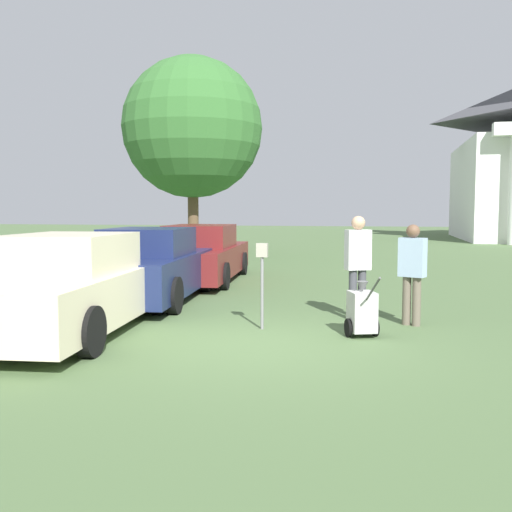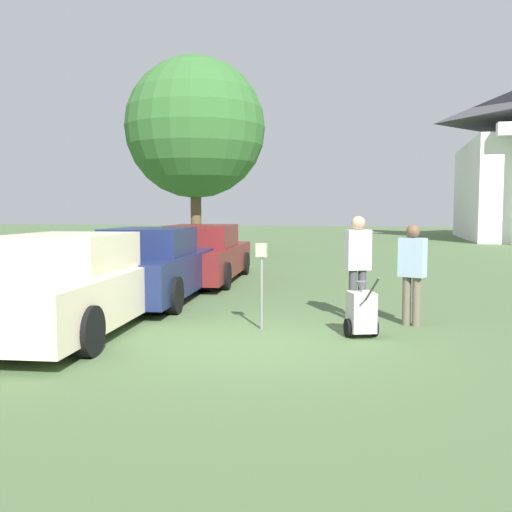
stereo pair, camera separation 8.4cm
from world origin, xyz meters
The scene contains 9 objects.
ground_plane centered at (0.00, 0.00, 0.00)m, with size 120.00×120.00×0.00m, color #4C663D.
parked_car_cream centered at (-2.97, 0.22, 0.71)m, with size 2.31×5.07×1.55m.
parked_car_navy centered at (-2.97, 3.31, 0.71)m, with size 2.26×4.85×1.54m.
parked_car_maroon centered at (-2.97, 6.76, 0.69)m, with size 2.33×5.44×1.52m.
parking_meter centered at (-0.13, 1.04, 0.96)m, with size 0.18×0.09×1.39m.
person_worker centered at (1.33, 2.17, 1.04)m, with size 0.47×0.38×1.81m.
person_supervisor centered at (2.23, 1.87, 0.95)m, with size 0.47×0.38×1.68m.
equipment_cart centered at (1.46, 0.83, 0.39)m, with size 0.55×0.99×1.00m.
shade_tree centered at (-5.87, 14.58, 5.23)m, with size 5.69×5.69×8.09m.
Camera 2 is at (1.81, -7.79, 1.91)m, focal length 40.00 mm.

